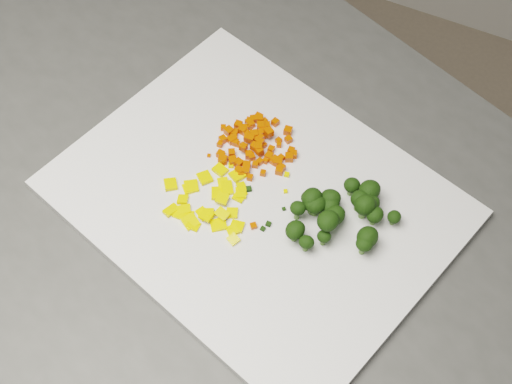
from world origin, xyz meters
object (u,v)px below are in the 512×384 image
at_px(pepper_pile, 206,202).
at_px(broccoli_pile, 344,217).
at_px(counter_block, 231,334).
at_px(carrot_pile, 256,140).
at_px(cutting_board, 256,199).

bearing_deg(pepper_pile, broccoli_pile, 14.66).
height_order(counter_block, broccoli_pile, broccoli_pile).
relative_size(counter_block, pepper_pile, 9.13).
bearing_deg(broccoli_pile, carrot_pile, 156.05).
xyz_separation_m(counter_block, carrot_pile, (0.00, 0.09, 0.48)).
height_order(counter_block, cutting_board, cutting_board).
xyz_separation_m(cutting_board, pepper_pile, (-0.05, -0.04, 0.01)).
distance_m(carrot_pile, broccoli_pile, 0.16).
bearing_deg(cutting_board, broccoli_pile, 1.83).
relative_size(pepper_pile, broccoli_pile, 0.97).
bearing_deg(broccoli_pile, counter_block, -169.05).
height_order(pepper_pile, broccoli_pile, broccoli_pile).
bearing_deg(counter_block, cutting_board, 34.18).
bearing_deg(carrot_pile, pepper_pile, -98.47).
bearing_deg(carrot_pile, counter_block, -92.84).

